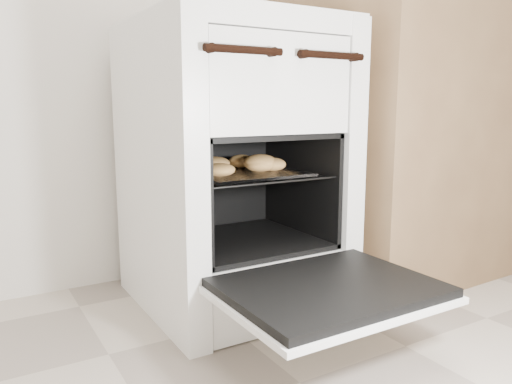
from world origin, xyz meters
TOP-DOWN VIEW (x-y plane):
  - stove at (0.10, 1.19)m, footprint 0.55×0.61m
  - oven_door at (0.10, 0.73)m, footprint 0.50×0.39m
  - oven_rack at (0.10, 1.13)m, footprint 0.40×0.39m
  - foil_sheet at (0.10, 1.11)m, footprint 0.31×0.28m
  - baked_rolls at (0.12, 1.14)m, footprint 0.31×0.26m
  - counter at (0.92, 1.21)m, footprint 1.01×0.69m

SIDE VIEW (x-z plane):
  - oven_door at x=0.10m, z-range 0.17..0.20m
  - oven_rack at x=0.10m, z-range 0.41..0.41m
  - stove at x=0.10m, z-range -0.01..0.84m
  - foil_sheet at x=0.10m, z-range 0.41..0.42m
  - baked_rolls at x=0.12m, z-range 0.41..0.46m
  - counter at x=0.92m, z-range 0.00..0.99m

